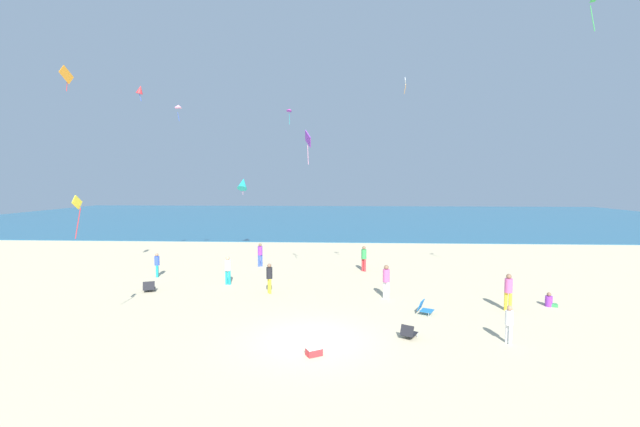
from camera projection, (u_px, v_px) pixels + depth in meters
The scene contains 24 objects.
ground_plane at pixel (323, 278), 25.33m from camera, with size 120.00×120.00×0.00m, color beige.
ocean_water at pixel (335, 217), 69.78m from camera, with size 120.00×60.00×0.05m, color #236084.
beach_chair_far_right at pixel (409, 332), 15.51m from camera, with size 0.76×0.83×0.55m.
beach_chair_mid_beach at pixel (424, 308), 18.37m from camera, with size 0.83×0.80×0.62m.
beach_chair_far_left at pixel (149, 287), 22.11m from camera, with size 0.79×0.83×0.58m.
cooler_box at pixel (314, 351), 14.00m from camera, with size 0.63×0.57×0.29m.
person_0 at pixel (228, 268), 23.62m from camera, with size 0.39×0.39×1.64m.
person_1 at pixel (508, 290), 18.78m from camera, with size 0.48×0.48×1.72m.
person_2 at pixel (260, 253), 28.69m from camera, with size 0.44×0.44×1.62m.
person_3 at pixel (157, 263), 25.51m from camera, with size 0.36×0.36×1.49m.
person_4 at pixel (550, 301), 19.50m from camera, with size 0.59×0.40×0.68m.
person_5 at pixel (509, 322), 14.98m from camera, with size 0.37×0.37×1.41m.
person_6 at pixel (364, 257), 27.13m from camera, with size 0.47×0.47×1.67m.
person_7 at pixel (269, 276), 21.74m from camera, with size 0.43×0.43×1.60m.
person_8 at pixel (386, 279), 20.79m from camera, with size 0.48×0.48×1.71m.
kite_magenta at pixel (290, 110), 43.65m from camera, with size 0.82×0.83×1.71m.
kite_teal at pixel (243, 183), 34.70m from camera, with size 0.88×1.26×1.60m.
kite_green at pixel (593, 0), 17.10m from camera, with size 0.49×0.52×1.48m.
kite_red at pixel (140, 90), 26.79m from camera, with size 0.59×0.51×1.05m.
kite_pink at pixel (178, 107), 28.08m from camera, with size 0.70×0.68×1.09m.
kite_white at pixel (405, 82), 34.54m from camera, with size 0.17×0.66×1.37m.
kite_orange at pixel (66, 75), 21.13m from camera, with size 0.32×1.02×1.33m.
kite_purple at pixel (308, 140), 23.11m from camera, with size 0.38×0.96×1.92m.
kite_yellow at pixel (77, 206), 15.03m from camera, with size 0.26×0.53×1.60m.
Camera 1 is at (1.11, -14.93, 5.89)m, focal length 23.16 mm.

